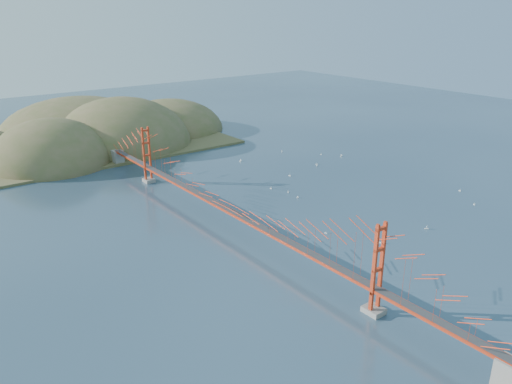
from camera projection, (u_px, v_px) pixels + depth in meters
ground at (231, 229)px, 81.77m from camera, size 320.00×320.00×0.00m
bridge at (229, 189)px, 79.48m from camera, size 2.20×94.40×12.00m
far_headlands at (93, 143)px, 134.14m from camera, size 84.00×58.00×25.00m
sailboat_14 at (271, 188)px, 100.16m from camera, size 0.47×0.57×0.66m
sailboat_6 at (427, 228)px, 81.82m from camera, size 0.71×0.71×0.74m
sailboat_7 at (241, 161)px, 118.20m from camera, size 0.59×0.53×0.66m
sailboat_0 at (326, 233)px, 80.28m from camera, size 0.46×0.50×0.57m
sailboat_1 at (290, 175)px, 107.78m from camera, size 0.56×0.61×0.69m
sailboat_3 at (288, 192)px, 97.93m from camera, size 0.61×0.61×0.64m
sailboat_8 at (282, 152)px, 125.55m from camera, size 0.62×0.62×0.65m
sailboat_9 at (321, 154)px, 123.51m from camera, size 0.40×0.49×0.57m
sailboat_15 at (316, 164)px, 115.75m from camera, size 0.53×0.53×0.58m
sailboat_10 at (381, 242)px, 76.88m from camera, size 0.60×0.62×0.70m
sailboat_17 at (341, 156)px, 122.08m from camera, size 0.59×0.51×0.68m
sailboat_4 at (317, 165)px, 114.56m from camera, size 0.69×0.69×0.73m
sailboat_13 at (474, 204)px, 91.90m from camera, size 0.59×0.59×0.62m
sailboat_5 at (460, 190)px, 98.89m from camera, size 0.52×0.55×0.62m
sailboat_12 at (240, 161)px, 117.87m from camera, size 0.50×0.47×0.56m
sailboat_extra_0 at (298, 197)px, 95.25m from camera, size 0.50×0.46×0.57m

